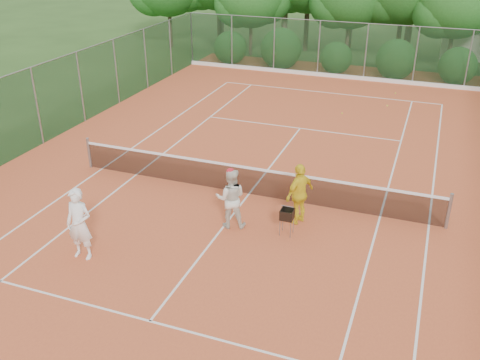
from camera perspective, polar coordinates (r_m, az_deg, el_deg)
name	(u,v)px	position (r m, az deg, el deg)	size (l,w,h in m)	color
ground	(249,195)	(17.04, 0.95, -1.59)	(120.00, 120.00, 0.00)	#294A1A
clay_court	(249,195)	(17.04, 0.95, -1.56)	(18.00, 36.00, 0.02)	#CD5A2F
tennis_net	(249,180)	(16.80, 0.96, 0.02)	(11.97, 0.10, 1.10)	gray
player_white	(79,224)	(14.10, -16.77, -4.53)	(0.71, 0.46, 1.94)	white
player_center_grp	(231,198)	(14.91, -1.00, -1.94)	(1.02, 0.90, 1.80)	silver
player_yellow	(300,194)	(15.20, 6.37, -1.45)	(1.06, 0.44, 1.82)	yellow
ball_hopper	(287,215)	(14.69, 5.05, -3.71)	(0.34, 0.34, 0.78)	gray
stray_ball_a	(342,113)	(24.69, 10.83, 7.01)	(0.07, 0.07, 0.07)	yellow
stray_ball_b	(395,93)	(28.29, 16.24, 8.88)	(0.07, 0.07, 0.07)	#CAD230
stray_ball_c	(387,106)	(26.21, 15.44, 7.65)	(0.07, 0.07, 0.07)	yellow
court_markings	(249,194)	(17.03, 0.95, -1.52)	(11.03, 23.83, 0.01)	white
fence_back	(342,50)	(30.35, 10.82, 13.43)	(18.07, 0.07, 3.00)	#19381E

